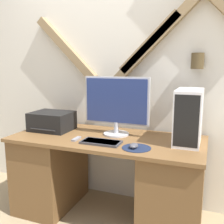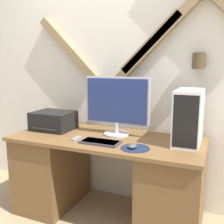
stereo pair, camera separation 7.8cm
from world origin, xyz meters
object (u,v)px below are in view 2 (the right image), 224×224
computer_tower (189,117)px  remote_control (76,139)px  printer (54,121)px  keyboard (100,142)px  mouse (132,146)px  monitor (117,104)px

computer_tower → remote_control: bearing=-164.5°
printer → remote_control: size_ratio=3.27×
keyboard → computer_tower: computer_tower is taller
remote_control → mouse: bearing=-5.2°
monitor → mouse: size_ratio=6.41×
monitor → keyboard: 0.40m
monitor → keyboard: monitor is taller
mouse → printer: bearing=163.9°
monitor → mouse: bearing=-51.2°
mouse → keyboard: bearing=173.2°
keyboard → mouse: size_ratio=3.46×
monitor → computer_tower: bearing=-2.9°
monitor → computer_tower: 0.63m
computer_tower → keyboard: bearing=-158.4°
monitor → mouse: 0.49m
keyboard → mouse: bearing=-6.8°
printer → monitor: bearing=5.7°
printer → remote_control: bearing=-29.3°
computer_tower → printer: 1.27m
computer_tower → remote_control: 0.94m
mouse → computer_tower: computer_tower is taller
printer → remote_control: printer is taller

